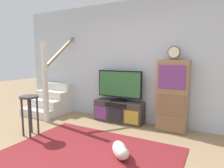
# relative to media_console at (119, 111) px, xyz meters

# --- Properties ---
(back_wall) EXTENTS (6.40, 0.12, 2.70)m
(back_wall) POSITION_rel_media_console_xyz_m (0.30, 0.27, 1.11)
(back_wall) COLOR silver
(back_wall) RESTS_ON ground_plane
(area_rug) EXTENTS (2.60, 1.80, 0.01)m
(area_rug) POSITION_rel_media_console_xyz_m (0.30, -1.59, -0.23)
(area_rug) COLOR maroon
(area_rug) RESTS_ON ground_plane
(media_console) EXTENTS (1.14, 0.38, 0.48)m
(media_console) POSITION_rel_media_console_xyz_m (0.00, 0.00, 0.00)
(media_console) COLOR #423833
(media_console) RESTS_ON ground_plane
(television) EXTENTS (1.06, 0.22, 0.69)m
(television) POSITION_rel_media_console_xyz_m (0.00, 0.02, 0.61)
(television) COLOR black
(television) RESTS_ON media_console
(side_cabinet) EXTENTS (0.58, 0.38, 1.41)m
(side_cabinet) POSITION_rel_media_console_xyz_m (1.18, 0.01, 0.46)
(side_cabinet) COLOR #93704C
(side_cabinet) RESTS_ON ground_plane
(desk_clock) EXTENTS (0.24, 0.08, 0.26)m
(desk_clock) POSITION_rel_media_console_xyz_m (1.17, -0.00, 1.30)
(desk_clock) COLOR #4C3823
(desk_clock) RESTS_ON side_cabinet
(staircase) EXTENTS (1.00, 1.36, 2.20)m
(staircase) POSITION_rel_media_console_xyz_m (-1.94, 0.01, 0.13)
(staircase) COLOR silver
(staircase) RESTS_ON ground_plane
(bar_stool_near) EXTENTS (0.34, 0.34, 0.76)m
(bar_stool_near) POSITION_rel_media_console_xyz_m (-1.10, -1.51, 0.32)
(bar_stool_near) COLOR #333338
(bar_stool_near) RESTS_ON ground_plane
(dog) EXTENTS (0.44, 0.46, 0.23)m
(dog) POSITION_rel_media_console_xyz_m (0.75, -1.47, -0.12)
(dog) COLOR beige
(dog) RESTS_ON ground_plane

